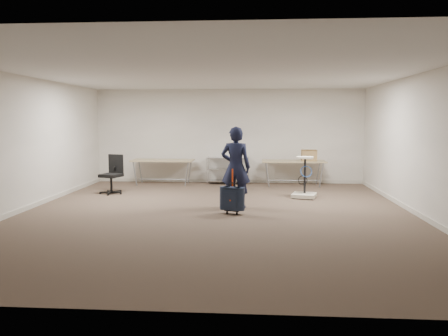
{
  "coord_description": "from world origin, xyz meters",
  "views": [
    {
      "loc": [
        0.77,
        -8.6,
        1.9
      ],
      "look_at": [
        0.15,
        0.3,
        0.91
      ],
      "focal_mm": 35.0,
      "sensor_mm": 36.0,
      "label": 1
    }
  ],
  "objects": [
    {
      "name": "folding_table_left",
      "position": [
        -1.9,
        3.95,
        0.68
      ],
      "size": [
        1.8,
        0.75,
        0.73
      ],
      "color": "tan",
      "rests_on": "ground"
    },
    {
      "name": "suitcase",
      "position": [
        0.33,
        0.05,
        0.31
      ],
      "size": [
        0.38,
        0.29,
        0.92
      ],
      "color": "black",
      "rests_on": "ground"
    },
    {
      "name": "person",
      "position": [
        0.37,
        0.73,
        0.88
      ],
      "size": [
        0.68,
        0.48,
        1.75
      ],
      "primitive_type": "imported",
      "rotation": [
        0.0,
        0.0,
        3.04
      ],
      "color": "black",
      "rests_on": "ground"
    },
    {
      "name": "room_shell",
      "position": [
        0.0,
        1.38,
        0.05
      ],
      "size": [
        8.0,
        9.0,
        9.0
      ],
      "color": "beige",
      "rests_on": "ground"
    },
    {
      "name": "folding_table_right",
      "position": [
        1.9,
        3.95,
        0.68
      ],
      "size": [
        1.8,
        0.75,
        0.73
      ],
      "color": "tan",
      "rests_on": "ground"
    },
    {
      "name": "cardboard_box",
      "position": [
        2.32,
        3.85,
        0.89
      ],
      "size": [
        0.42,
        0.32,
        0.32
      ],
      "primitive_type": "cube",
      "rotation": [
        0.0,
        0.0,
        -0.01
      ],
      "color": "#A57F4C",
      "rests_on": "folding_table_right"
    },
    {
      "name": "ground",
      "position": [
        0.0,
        0.0,
        0.0
      ],
      "size": [
        9.0,
        9.0,
        0.0
      ],
      "primitive_type": "plane",
      "color": "#403426",
      "rests_on": "ground"
    },
    {
      "name": "equipment_cart",
      "position": [
        1.99,
        1.99,
        0.26
      ],
      "size": [
        0.67,
        0.67,
        1.01
      ],
      "color": "beige",
      "rests_on": "ground"
    },
    {
      "name": "office_chair",
      "position": [
        -2.88,
        2.3,
        0.3
      ],
      "size": [
        0.61,
        0.61,
        1.0
      ],
      "color": "black",
      "rests_on": "ground"
    },
    {
      "name": "wire_shelf",
      "position": [
        0.0,
        4.2,
        0.44
      ],
      "size": [
        1.22,
        0.47,
        0.8
      ],
      "color": "silver",
      "rests_on": "ground"
    }
  ]
}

